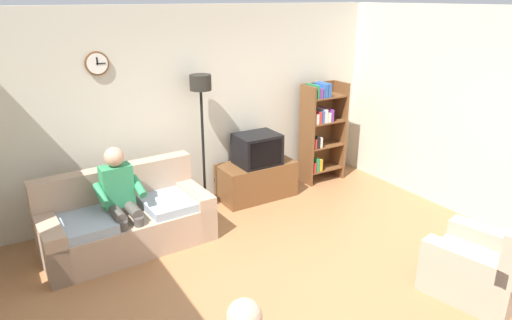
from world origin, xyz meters
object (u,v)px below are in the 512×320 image
object	(u,v)px
tv_stand	(256,180)
bookshelf	(320,129)
person_on_couch	(121,196)
floor_lamp	(201,105)
tv	(257,149)
couch	(127,221)
armchair_near_bookshelf	(482,267)

from	to	relation	value
tv_stand	bookshelf	size ratio (longest dim) A/B	0.70
bookshelf	person_on_couch	bearing A→B (deg)	-170.06
floor_lamp	person_on_couch	xyz separation A→B (m)	(-1.30, -0.60, -0.75)
tv	bookshelf	distance (m)	1.21
tv	floor_lamp	world-z (taller)	floor_lamp
tv	bookshelf	xyz separation A→B (m)	(1.20, 0.09, 0.09)
floor_lamp	bookshelf	bearing A→B (deg)	-0.82
couch	tv_stand	world-z (taller)	couch
bookshelf	person_on_couch	size ratio (longest dim) A/B	1.27
couch	floor_lamp	size ratio (longest dim) A/B	1.05
couch	bookshelf	bearing A→B (deg)	8.21
tv_stand	floor_lamp	size ratio (longest dim) A/B	0.59
armchair_near_bookshelf	person_on_couch	world-z (taller)	person_on_couch
tv	armchair_near_bookshelf	size ratio (longest dim) A/B	0.58
person_on_couch	couch	bearing A→B (deg)	61.17
couch	person_on_couch	world-z (taller)	person_on_couch
couch	tv_stand	xyz separation A→B (m)	(2.02, 0.39, -0.05)
armchair_near_bookshelf	person_on_couch	distance (m)	3.83
tv	armchair_near_bookshelf	bearing A→B (deg)	-77.16
floor_lamp	couch	bearing A→B (deg)	-158.25
tv_stand	couch	bearing A→B (deg)	-168.95
tv	floor_lamp	xyz separation A→B (m)	(-0.78, 0.12, 0.70)
tv_stand	bookshelf	xyz separation A→B (m)	(1.20, 0.07, 0.58)
tv	person_on_couch	bearing A→B (deg)	-167.00
tv_stand	bookshelf	world-z (taller)	bookshelf
bookshelf	floor_lamp	xyz separation A→B (m)	(-1.98, 0.03, 0.61)
bookshelf	armchair_near_bookshelf	bearing A→B (deg)	-98.90
floor_lamp	person_on_couch	distance (m)	1.61
couch	person_on_couch	bearing A→B (deg)	-118.83
tv_stand	armchair_near_bookshelf	world-z (taller)	armchair_near_bookshelf
tv	floor_lamp	size ratio (longest dim) A/B	0.32
bookshelf	person_on_couch	distance (m)	3.33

